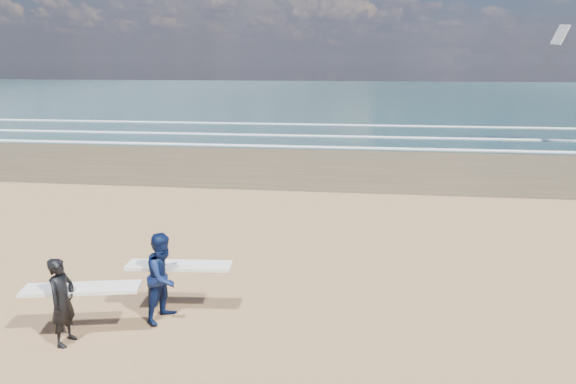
# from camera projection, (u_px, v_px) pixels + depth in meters

# --- Properties ---
(ocean) EXTENTS (220.00, 100.00, 0.02)m
(ocean) POSITION_uv_depth(u_px,v_px,m) (460.00, 96.00, 76.46)
(ocean) COLOR #1B383C
(ocean) RESTS_ON ground
(surfer_near) EXTENTS (2.26, 1.16, 1.72)m
(surfer_near) POSITION_uv_depth(u_px,v_px,m) (65.00, 300.00, 9.63)
(surfer_near) COLOR black
(surfer_near) RESTS_ON ground
(surfer_far) EXTENTS (2.24, 1.25, 1.87)m
(surfer_far) POSITION_uv_depth(u_px,v_px,m) (165.00, 276.00, 10.53)
(surfer_far) COLOR #0C1943
(surfer_far) RESTS_ON ground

